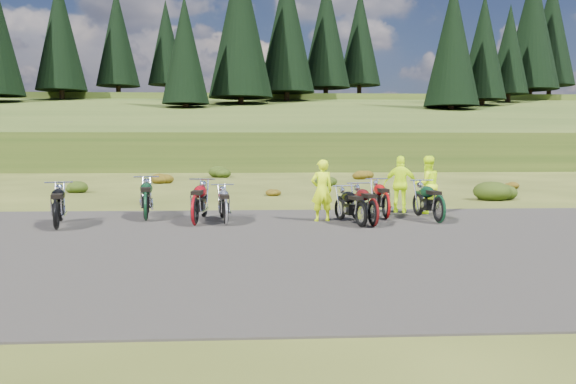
{
  "coord_description": "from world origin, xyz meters",
  "views": [
    {
      "loc": [
        -0.97,
        -14.12,
        2.2
      ],
      "look_at": [
        -0.17,
        0.55,
        0.91
      ],
      "focal_mm": 35.0,
      "sensor_mm": 36.0,
      "label": 1
    }
  ],
  "objects": [
    {
      "name": "conifer_21",
      "position": [
        -9.0,
        50.0,
        12.56
      ],
      "size": [
        5.28,
        5.28,
        14.0
      ],
      "color": "black",
      "rests_on": "ground"
    },
    {
      "name": "person_right_b",
      "position": [
        3.49,
        3.08,
        0.89
      ],
      "size": [
        1.12,
        0.72,
        1.78
      ],
      "primitive_type": "imported",
      "rotation": [
        0.0,
        0.0,
        2.85
      ],
      "color": "#D6FF0D",
      "rests_on": "ground"
    },
    {
      "name": "conifer_19",
      "position": [
        -21.0,
        69.0,
        17.36
      ],
      "size": [
        6.16,
        6.16,
        16.0
      ],
      "color": "black",
      "rests_on": "ground"
    },
    {
      "name": "conifer_28",
      "position": [
        33.0,
        61.0,
        14.76
      ],
      "size": [
        5.28,
        5.28,
        14.0
      ],
      "color": "black",
      "rests_on": "ground"
    },
    {
      "name": "shrub_1",
      "position": [
        -9.1,
        11.3,
        0.31
      ],
      "size": [
        1.03,
        1.03,
        0.61
      ],
      "primitive_type": "ellipsoid",
      "color": "#25380E",
      "rests_on": "ground"
    },
    {
      "name": "motorcycle_1",
      "position": [
        -2.63,
        0.63,
        0.0
      ],
      "size": [
        0.9,
        2.32,
        1.19
      ],
      "primitive_type": null,
      "rotation": [
        0.0,
        0.0,
        1.51
      ],
      "color": "maroon",
      "rests_on": "ground"
    },
    {
      "name": "conifer_29",
      "position": [
        39.0,
        67.0,
        18.97
      ],
      "size": [
        7.92,
        7.92,
        20.0
      ],
      "color": "black",
      "rests_on": "ground"
    },
    {
      "name": "person_middle",
      "position": [
        0.81,
        1.32,
        0.86
      ],
      "size": [
        0.7,
        0.53,
        1.72
      ],
      "primitive_type": "imported",
      "rotation": [
        0.0,
        0.0,
        3.34
      ],
      "color": "#D6FF0D",
      "rests_on": "ground"
    },
    {
      "name": "shrub_6",
      "position": [
        5.4,
        19.8,
        0.38
      ],
      "size": [
        1.3,
        1.3,
        0.77
      ],
      "primitive_type": "ellipsoid",
      "color": "#60360C",
      "rests_on": "ground"
    },
    {
      "name": "hill_plateau",
      "position": [
        0.0,
        110.0,
        0.0
      ],
      "size": [
        300.0,
        90.0,
        9.17
      ],
      "primitive_type": "cube",
      "color": "#2D4316",
      "rests_on": "ground"
    },
    {
      "name": "conifer_25",
      "position": [
        15.0,
        74.0,
        18.66
      ],
      "size": [
        6.6,
        6.6,
        17.0
      ],
      "color": "black",
      "rests_on": "ground"
    },
    {
      "name": "conifer_26",
      "position": [
        21.0,
        49.0,
        13.37
      ],
      "size": [
        6.16,
        6.16,
        16.0
      ],
      "color": "black",
      "rests_on": "ground"
    },
    {
      "name": "person_right_a",
      "position": [
        4.24,
        2.82,
        0.89
      ],
      "size": [
        0.98,
        0.83,
        1.78
      ],
      "primitive_type": "imported",
      "rotation": [
        0.0,
        0.0,
        3.34
      ],
      "color": "#D6FF0D",
      "rests_on": "ground"
    },
    {
      "name": "motorcycle_7",
      "position": [
        3.94,
        0.71,
        0.0
      ],
      "size": [
        0.96,
        2.24,
        1.14
      ],
      "primitive_type": null,
      "rotation": [
        0.0,
        0.0,
        1.68
      ],
      "color": "black",
      "rests_on": "ground"
    },
    {
      "name": "shrub_7",
      "position": [
        8.3,
        7.1,
        0.46
      ],
      "size": [
        1.56,
        1.56,
        0.92
      ],
      "primitive_type": "ellipsoid",
      "color": "#25380E",
      "rests_on": "ground"
    },
    {
      "name": "conifer_23",
      "position": [
        3.0,
        62.0,
        17.47
      ],
      "size": [
        7.48,
        7.48,
        19.0
      ],
      "color": "black",
      "rests_on": "ground"
    },
    {
      "name": "conifer_24",
      "position": [
        9.0,
        68.0,
        18.16
      ],
      "size": [
        7.04,
        7.04,
        18.0
      ],
      "color": "black",
      "rests_on": "ground"
    },
    {
      "name": "conifer_22",
      "position": [
        -3.0,
        56.0,
        16.77
      ],
      "size": [
        7.92,
        7.92,
        20.0
      ],
      "color": "black",
      "rests_on": "ground"
    },
    {
      "name": "motorcycle_6",
      "position": [
        2.7,
        1.64,
        0.0
      ],
      "size": [
        0.76,
        2.16,
        1.12
      ],
      "primitive_type": null,
      "rotation": [
        0.0,
        0.0,
        1.59
      ],
      "color": "#9A0B0B",
      "rests_on": "ground"
    },
    {
      "name": "gravel_pad",
      "position": [
        0.0,
        -2.0,
        0.0
      ],
      "size": [
        20.0,
        12.0,
        0.04
      ],
      "primitive_type": "cube",
      "color": "black",
      "rests_on": "ground"
    },
    {
      "name": "shrub_2",
      "position": [
        -6.2,
        16.6,
        0.38
      ],
      "size": [
        1.3,
        1.3,
        0.77
      ],
      "primitive_type": "ellipsoid",
      "color": "#60360C",
      "rests_on": "ground"
    },
    {
      "name": "hill_slope",
      "position": [
        0.0,
        50.0,
        0.0
      ],
      "size": [
        300.0,
        45.97,
        9.37
      ],
      "primitive_type": null,
      "rotation": [
        0.14,
        0.0,
        0.0
      ],
      "color": "#2D4316",
      "rests_on": "ground"
    },
    {
      "name": "shrub_4",
      "position": [
        -0.4,
        9.2,
        0.23
      ],
      "size": [
        0.77,
        0.77,
        0.45
      ],
      "primitive_type": "ellipsoid",
      "color": "#60360C",
      "rests_on": "ground"
    },
    {
      "name": "motorcycle_4",
      "position": [
        2.02,
        0.17,
        0.0
      ],
      "size": [
        1.03,
        2.19,
        1.1
      ],
      "primitive_type": null,
      "rotation": [
        0.0,
        0.0,
        1.73
      ],
      "color": "#4C0C0C",
      "rests_on": "ground"
    },
    {
      "name": "conifer_30",
      "position": [
        45.0,
        73.0,
        19.66
      ],
      "size": [
        7.48,
        7.48,
        19.0
      ],
      "color": "black",
      "rests_on": "ground"
    },
    {
      "name": "conifer_27",
      "position": [
        27.0,
        55.0,
        14.06
      ],
      "size": [
        5.72,
        5.72,
        15.0
      ],
      "color": "black",
      "rests_on": "ground"
    },
    {
      "name": "shrub_3",
      "position": [
        -3.3,
        21.9,
        0.46
      ],
      "size": [
        1.56,
        1.56,
        0.92
      ],
      "primitive_type": "ellipsoid",
      "color": "#25380E",
      "rests_on": "ground"
    },
    {
      "name": "motorcycle_5",
      "position": [
        1.7,
        0.1,
        0.0
      ],
      "size": [
        1.17,
        2.08,
        1.04
      ],
      "primitive_type": null,
      "rotation": [
        0.0,
        0.0,
        1.85
      ],
      "color": "black",
      "rests_on": "ground"
    },
    {
      "name": "shrub_8",
      "position": [
        11.2,
        12.4,
        0.23
      ],
      "size": [
        0.77,
        0.77,
        0.45
      ],
      "primitive_type": "ellipsoid",
      "color": "#60360C",
      "rests_on": "ground"
    },
    {
      "name": "motorcycle_2",
      "position": [
        -4.09,
        1.61,
        0.0
      ],
      "size": [
        1.14,
        2.4,
        1.21
      ],
      "primitive_type": null,
      "rotation": [
        0.0,
        0.0,
        1.74
      ],
      "color": "black",
      "rests_on": "ground"
    },
    {
      "name": "motorcycle_3",
      "position": [
        -1.81,
        0.62,
        0.0
      ],
      "size": [
        0.92,
        2.06,
        1.04
      ],
      "primitive_type": null,
      "rotation": [
        0.0,
        0.0,
        1.7
      ],
      "color": "silver",
      "rests_on": "ground"
    },
    {
      "name": "motorcycle_0",
      "position": [
        -6.0,
        0.05,
        0.0
      ],
      "size": [
        1.29,
        2.34,
        1.16
      ],
      "primitive_type": null,
      "rotation": [
        0.0,
        0.0,
        1.83
      ],
      "color": "black",
      "rests_on": "ground"
    },
    {
      "name": "conifer_20",
      "position": [
        -15.0,
        75.0,
        17.65
      ],
      "size": [
        5.72,
        5.72,
        15.0
      ],
      "color": "black",
      "rests_on": "ground"
    },
    {
      "name": "shrub_5",
      "position": [
        2.5,
        14.5,
        0.31
      ],
      "size": [
        1.03,
        1.03,
        0.61
      ],
      "primitive_type": "ellipsoid",
      "color": "#25380E",
      "rests_on": "ground"
    },
    {
      "name": "ground",
      "position": [
        0.0,
        0.0,
        0.0
      ],
      "size": [
        300.0,
        300.0,
        0.0
      ],
      "primitive_type": "plane",
      "color": "#384015",
      "rests_on": "ground"
    },
    {
      "name": "conifer_18",
      "position": [
        -27.0,
        63.0,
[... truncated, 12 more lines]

